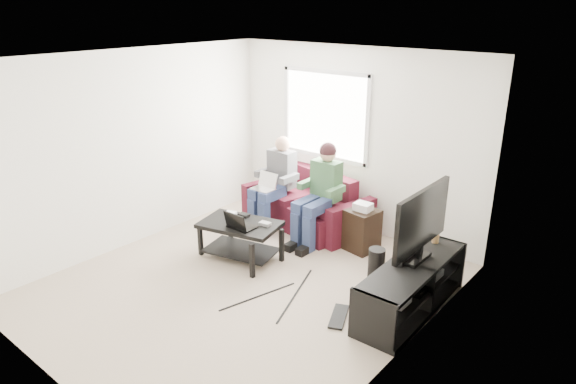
{
  "coord_description": "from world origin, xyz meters",
  "views": [
    {
      "loc": [
        3.78,
        -3.75,
        3.14
      ],
      "look_at": [
        0.16,
        0.6,
        1.04
      ],
      "focal_mm": 32.0,
      "sensor_mm": 36.0,
      "label": 1
    }
  ],
  "objects": [
    {
      "name": "wall_back",
      "position": [
        0.0,
        2.25,
        1.3
      ],
      "size": [
        4.5,
        0.0,
        4.5
      ],
      "primitive_type": "plane",
      "rotation": [
        1.57,
        0.0,
        0.0
      ],
      "color": "white",
      "rests_on": "floor"
    },
    {
      "name": "drink_cup",
      "position": [
        1.69,
        1.4,
        0.61
      ],
      "size": [
        0.08,
        0.08,
        0.12
      ],
      "primitive_type": "cylinder",
      "color": "#B3854D",
      "rests_on": "tv_stand"
    },
    {
      "name": "wall_front",
      "position": [
        0.0,
        -2.25,
        1.3
      ],
      "size": [
        4.5,
        0.0,
        4.5
      ],
      "primitive_type": "plane",
      "rotation": [
        -1.57,
        0.0,
        0.0
      ],
      "color": "white",
      "rests_on": "floor"
    },
    {
      "name": "subwoofer",
      "position": [
        1.16,
        1.02,
        0.22
      ],
      "size": [
        0.2,
        0.2,
        0.45
      ],
      "primitive_type": "cylinder",
      "color": "black",
      "rests_on": "floor"
    },
    {
      "name": "keyboard_floor",
      "position": [
        1.23,
        0.15,
        0.01
      ],
      "size": [
        0.32,
        0.47,
        0.03
      ],
      "primitive_type": "cube",
      "rotation": [
        0.0,
        0.0,
        0.42
      ],
      "color": "black",
      "rests_on": "floor"
    },
    {
      "name": "console_black",
      "position": [
        1.74,
        0.72,
        0.33
      ],
      "size": [
        0.38,
        0.3,
        0.07
      ],
      "primitive_type": "cube",
      "color": "black",
      "rests_on": "tv_stand"
    },
    {
      "name": "soundbar",
      "position": [
        1.62,
        0.87,
        0.6
      ],
      "size": [
        0.12,
        0.5,
        0.1
      ],
      "primitive_type": "cube",
      "color": "black",
      "rests_on": "tv_stand"
    },
    {
      "name": "tv",
      "position": [
        1.73,
        0.87,
        1.01
      ],
      "size": [
        0.12,
        1.1,
        0.81
      ],
      "color": "black",
      "rests_on": "tv_stand"
    },
    {
      "name": "floor",
      "position": [
        0.0,
        0.0,
        0.0
      ],
      "size": [
        4.5,
        4.5,
        0.0
      ],
      "primitive_type": "plane",
      "color": "tan",
      "rests_on": "ground"
    },
    {
      "name": "laptop_black",
      "position": [
        -0.4,
        0.38,
        0.62
      ],
      "size": [
        0.4,
        0.33,
        0.24
      ],
      "primitive_type": null,
      "rotation": [
        0.0,
        0.0,
        0.32
      ],
      "color": "black",
      "rests_on": "coffee_table"
    },
    {
      "name": "person_left",
      "position": [
        -0.86,
        1.53,
        0.73
      ],
      "size": [
        0.4,
        0.71,
        1.33
      ],
      "color": "navy",
      "rests_on": "sofa"
    },
    {
      "name": "end_table",
      "position": [
        0.55,
        1.67,
        0.3
      ],
      "size": [
        0.38,
        0.38,
        0.67
      ],
      "color": "black",
      "rests_on": "floor"
    },
    {
      "name": "controller_b",
      "position": [
        -0.62,
        0.64,
        0.52
      ],
      "size": [
        0.15,
        0.11,
        0.04
      ],
      "primitive_type": "cube",
      "rotation": [
        0.0,
        0.0,
        0.13
      ],
      "color": "black",
      "rests_on": "coffee_table"
    },
    {
      "name": "sofa",
      "position": [
        -0.46,
        1.82,
        0.3
      ],
      "size": [
        1.88,
        1.08,
        0.81
      ],
      "color": "#4F1320",
      "rests_on": "floor"
    },
    {
      "name": "tv_stand",
      "position": [
        1.74,
        0.77,
        0.25
      ],
      "size": [
        0.54,
        1.67,
        0.55
      ],
      "color": "black",
      "rests_on": "floor"
    },
    {
      "name": "person_right",
      "position": [
        -0.06,
        1.55,
        0.78
      ],
      "size": [
        0.4,
        0.71,
        1.37
      ],
      "color": "navy",
      "rests_on": "sofa"
    },
    {
      "name": "window",
      "position": [
        -0.5,
        2.23,
        1.6
      ],
      "size": [
        1.48,
        0.04,
        1.28
      ],
      "color": "white",
      "rests_on": "wall_back"
    },
    {
      "name": "ceiling",
      "position": [
        0.0,
        0.0,
        2.6
      ],
      "size": [
        4.5,
        4.5,
        0.0
      ],
      "primitive_type": "plane",
      "rotation": [
        3.14,
        0.0,
        0.0
      ],
      "color": "white",
      "rests_on": "wall_back"
    },
    {
      "name": "console_grey",
      "position": [
        1.74,
        1.07,
        0.33
      ],
      "size": [
        0.34,
        0.26,
        0.08
      ],
      "primitive_type": "cube",
      "color": "gray",
      "rests_on": "tv_stand"
    },
    {
      "name": "wall_right",
      "position": [
        2.0,
        0.0,
        1.3
      ],
      "size": [
        0.0,
        4.5,
        4.5
      ],
      "primitive_type": "plane",
      "rotation": [
        1.57,
        0.0,
        -1.57
      ],
      "color": "white",
      "rests_on": "floor"
    },
    {
      "name": "wall_left",
      "position": [
        -2.0,
        0.0,
        1.3
      ],
      "size": [
        0.0,
        4.5,
        4.5
      ],
      "primitive_type": "plane",
      "rotation": [
        1.57,
        0.0,
        1.57
      ],
      "color": "white",
      "rests_on": "floor"
    },
    {
      "name": "coffee_table",
      "position": [
        -0.52,
        0.46,
        0.37
      ],
      "size": [
        1.11,
        0.83,
        0.5
      ],
      "color": "black",
      "rests_on": "floor"
    },
    {
      "name": "controller_a",
      "position": [
        -0.8,
        0.58,
        0.52
      ],
      "size": [
        0.16,
        0.13,
        0.04
      ],
      "primitive_type": "cube",
      "rotation": [
        0.0,
        0.0,
        0.37
      ],
      "color": "silver",
      "rests_on": "coffee_table"
    },
    {
      "name": "controller_c",
      "position": [
        -0.22,
        0.61,
        0.52
      ],
      "size": [
        0.15,
        0.11,
        0.04
      ],
      "primitive_type": "cube",
      "rotation": [
        0.0,
        0.0,
        0.14
      ],
      "color": "gray",
      "rests_on": "coffee_table"
    },
    {
      "name": "console_white",
      "position": [
        1.74,
        0.37,
        0.32
      ],
      "size": [
        0.3,
        0.22,
        0.06
      ],
      "primitive_type": "cube",
      "color": "silver",
      "rests_on": "tv_stand"
    },
    {
      "name": "laptop_silver",
      "position": [
        -0.86,
        1.29,
        0.7
      ],
      "size": [
        0.39,
        0.34,
        0.24
      ],
      "primitive_type": null,
      "rotation": [
        0.0,
        0.0,
        -0.48
      ],
      "color": "silver",
      "rests_on": "person_left"
    }
  ]
}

